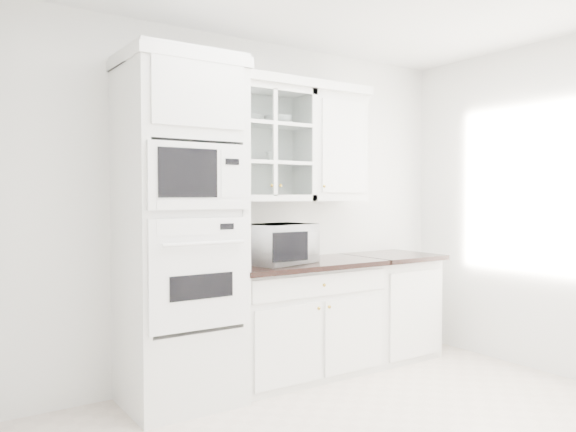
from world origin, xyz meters
TOP-DOWN VIEW (x-y plane):
  - room_shell at (0.00, 0.43)m, footprint 4.00×3.50m
  - oven_column at (-0.75, 1.42)m, footprint 0.76×0.68m
  - base_cabinet_run at (0.28, 1.45)m, footprint 1.32×0.67m
  - extra_base_cabinet at (1.28, 1.45)m, footprint 0.72×0.67m
  - upper_cabinet_glass at (0.03, 1.58)m, footprint 0.80×0.33m
  - upper_cabinet_solid at (0.71, 1.58)m, footprint 0.55×0.33m
  - crown_molding at (-0.07, 1.56)m, footprint 2.14×0.38m
  - countertop_microwave at (0.06, 1.43)m, footprint 0.62×0.55m
  - bowl_a at (-0.14, 1.57)m, footprint 0.26×0.26m
  - bowl_b at (0.16, 1.59)m, footprint 0.25×0.25m
  - cup_a at (-0.14, 1.60)m, footprint 0.14×0.14m
  - cup_b at (0.10, 1.59)m, footprint 0.11×0.11m

SIDE VIEW (x-z plane):
  - base_cabinet_run at x=0.28m, z-range 0.00..0.92m
  - extra_base_cabinet at x=1.28m, z-range 0.00..0.92m
  - countertop_microwave at x=0.06m, z-range 0.92..1.23m
  - oven_column at x=-0.75m, z-range 0.00..2.40m
  - cup_b at x=0.10m, z-range 1.71..1.79m
  - cup_a at x=-0.14m, z-range 1.71..1.81m
  - room_shell at x=0.00m, z-range 0.43..3.13m
  - upper_cabinet_glass at x=0.03m, z-range 1.40..2.30m
  - upper_cabinet_solid at x=0.71m, z-range 1.40..2.30m
  - bowl_a at x=-0.14m, z-range 2.01..2.07m
  - bowl_b at x=0.16m, z-range 2.01..2.08m
  - crown_molding at x=-0.07m, z-range 2.30..2.37m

